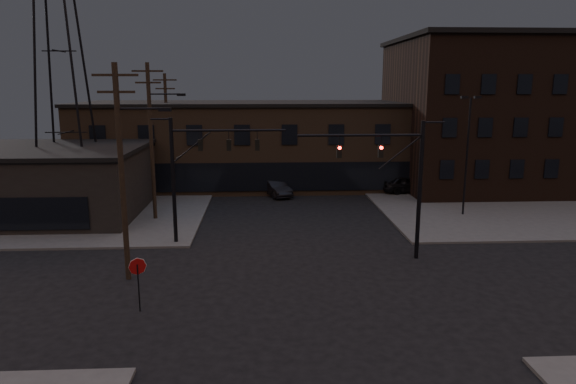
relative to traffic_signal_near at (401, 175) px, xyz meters
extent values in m
plane|color=black|center=(-5.36, -4.50, -4.93)|extent=(140.00, 140.00, 0.00)
cube|color=#474744|center=(16.64, 17.50, -4.86)|extent=(30.00, 30.00, 0.15)
cube|color=#474744|center=(-27.36, 17.50, -4.86)|extent=(30.00, 30.00, 0.15)
cube|color=#473626|center=(-5.36, 23.50, -0.93)|extent=(40.00, 12.00, 8.00)
cube|color=black|center=(16.64, 21.50, 2.07)|extent=(22.00, 16.00, 14.00)
cube|color=black|center=(-25.36, 11.50, -2.43)|extent=(16.00, 12.00, 5.00)
cylinder|color=black|center=(1.14, 0.00, -0.93)|extent=(0.24, 0.24, 8.00)
cylinder|color=black|center=(-2.36, 0.00, 2.27)|extent=(7.00, 0.14, 0.14)
cube|color=#FF140C|center=(-1.19, 0.00, 1.37)|extent=(0.28, 0.22, 0.70)
cube|color=#FF140C|center=(-3.52, 0.00, 1.37)|extent=(0.28, 0.22, 0.70)
cylinder|color=black|center=(-13.36, 3.50, -0.93)|extent=(0.24, 0.24, 8.00)
cylinder|color=black|center=(-9.86, 3.50, 2.27)|extent=(7.00, 0.14, 0.14)
cube|color=black|center=(-11.61, 3.50, 1.37)|extent=(0.28, 0.22, 0.70)
cube|color=black|center=(-9.86, 3.50, 1.37)|extent=(0.28, 0.22, 0.70)
cube|color=black|center=(-8.11, 3.50, 1.37)|extent=(0.28, 0.22, 0.70)
cylinder|color=black|center=(-13.36, -6.50, -3.83)|extent=(0.06, 0.06, 2.20)
cylinder|color=maroon|center=(-13.36, -6.48, -2.83)|extent=(0.72, 0.33, 0.76)
cylinder|color=black|center=(-14.86, -2.50, 0.57)|extent=(0.28, 0.28, 11.00)
cube|color=black|center=(-14.86, -2.50, 5.47)|extent=(2.20, 0.12, 0.12)
cube|color=black|center=(-14.86, -2.50, 4.67)|extent=(1.80, 0.12, 0.12)
cube|color=black|center=(-12.56, -2.50, 3.82)|extent=(0.60, 0.25, 0.18)
cylinder|color=black|center=(-15.86, 9.50, 0.82)|extent=(0.28, 0.28, 11.50)
cube|color=black|center=(-15.86, 9.50, 5.97)|extent=(2.20, 0.12, 0.12)
cube|color=black|center=(-15.86, 9.50, 5.17)|extent=(1.80, 0.12, 0.12)
cube|color=black|center=(-13.56, 9.50, 4.32)|extent=(0.60, 0.25, 0.18)
cylinder|color=black|center=(-16.86, 21.50, 0.57)|extent=(0.28, 0.28, 11.00)
cube|color=black|center=(-16.86, 21.50, 5.47)|extent=(2.20, 0.12, 0.12)
cube|color=black|center=(-16.86, 21.50, 4.67)|extent=(1.80, 0.12, 0.12)
cylinder|color=black|center=(7.64, 9.50, -0.43)|extent=(0.14, 0.14, 9.00)
cube|color=black|center=(7.14, 9.50, 4.12)|extent=(0.50, 0.28, 0.18)
cube|color=black|center=(8.14, 9.50, 4.12)|extent=(0.50, 0.28, 0.18)
cylinder|color=black|center=(13.64, 14.50, -0.43)|extent=(0.14, 0.14, 9.00)
cube|color=black|center=(13.14, 14.50, 4.12)|extent=(0.50, 0.28, 0.18)
cube|color=black|center=(14.14, 14.50, 4.12)|extent=(0.50, 0.28, 0.18)
imported|color=black|center=(5.60, 17.84, -3.97)|extent=(4.96, 2.51, 1.62)
imported|color=silver|center=(15.80, 15.64, -4.16)|extent=(4.56, 3.59, 1.24)
imported|color=black|center=(-6.62, 17.60, -4.19)|extent=(3.14, 4.77, 1.48)
camera|label=1|loc=(-7.83, -28.20, 4.99)|focal=32.00mm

